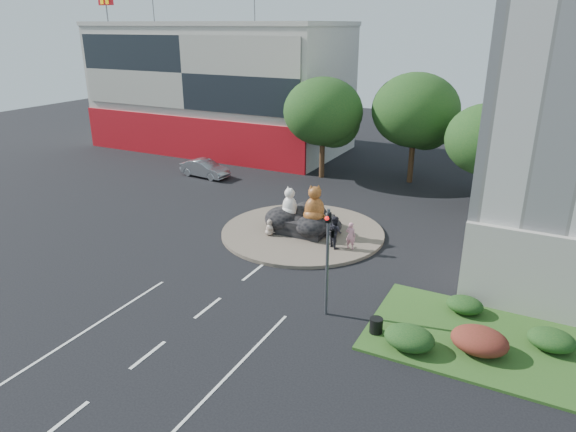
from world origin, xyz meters
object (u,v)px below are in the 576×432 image
Objects in this scene: cat_tabby at (315,203)px; pedestrian_pink at (351,236)px; cat_white at (290,201)px; litter_bin at (376,325)px; parked_car at (205,169)px; pedestrian_dark at (335,232)px; kitten_calico at (270,227)px; kitten_white at (330,237)px.

pedestrian_pink is at bearing -49.20° from cat_tabby.
cat_white is 11.94m from litter_bin.
pedestrian_pink is at bearing 13.22° from cat_white.
cat_white is 1.16× the size of pedestrian_pink.
pedestrian_pink is 0.36× the size of parked_car.
pedestrian_pink is 0.85× the size of pedestrian_dark.
pedestrian_pink is at bearing 118.14° from litter_bin.
cat_white is 1.82× the size of kitten_calico.
pedestrian_pink is at bearing -112.58° from parked_car.
cat_tabby is at bearing 128.63° from litter_bin.
cat_tabby is 10.72m from litter_bin.
kitten_calico is 0.54× the size of pedestrian_dark.
cat_tabby reaches higher than pedestrian_dark.
pedestrian_dark reaches higher than litter_bin.
kitten_calico is 3.76m from kitten_white.
kitten_white is 1.16× the size of litter_bin.
cat_tabby is 3.47× the size of litter_bin.
cat_tabby is 1.20× the size of pedestrian_dark.
cat_tabby is 0.51× the size of parked_car.
kitten_white is 0.48× the size of pedestrian_pink.
pedestrian_dark reaches higher than pedestrian_pink.
kitten_white is 0.83m from pedestrian_dark.
cat_tabby is 1.42× the size of pedestrian_pink.
cat_white reaches higher than pedestrian_dark.
cat_white is 0.99× the size of pedestrian_dark.
pedestrian_pink is 8.35m from litter_bin.
parked_car is at bearing 113.33° from kitten_white.
cat_tabby is 2.99× the size of kitten_white.
pedestrian_dark is 17.90m from parked_car.
cat_white reaches higher than kitten_calico.
kitten_calico is (-2.39, -1.21, -1.52)m from cat_tabby.
cat_tabby is 15.86m from parked_car.
cat_white is at bearing -12.07° from pedestrian_pink.
pedestrian_pink reaches higher than kitten_calico.
cat_white reaches higher than kitten_white.
cat_white is 3.84m from pedestrian_dark.
litter_bin is (8.33, -8.40, -1.58)m from cat_white.
kitten_calico is 0.64× the size of pedestrian_pink.
kitten_white is 1.41m from pedestrian_pink.
pedestrian_dark is 0.43× the size of parked_car.
pedestrian_dark reaches higher than parked_car.
parked_car is 25.91m from litter_bin.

